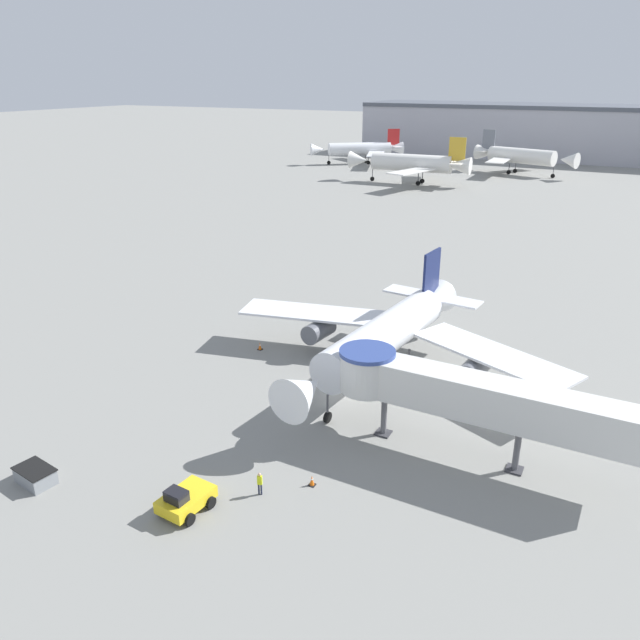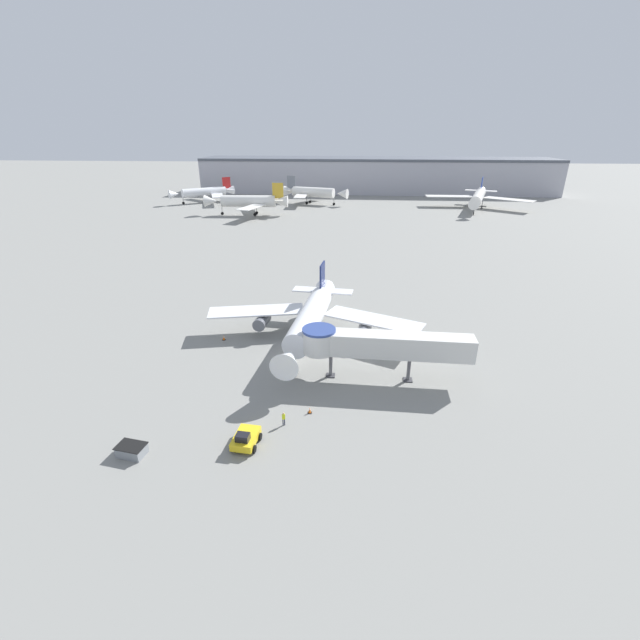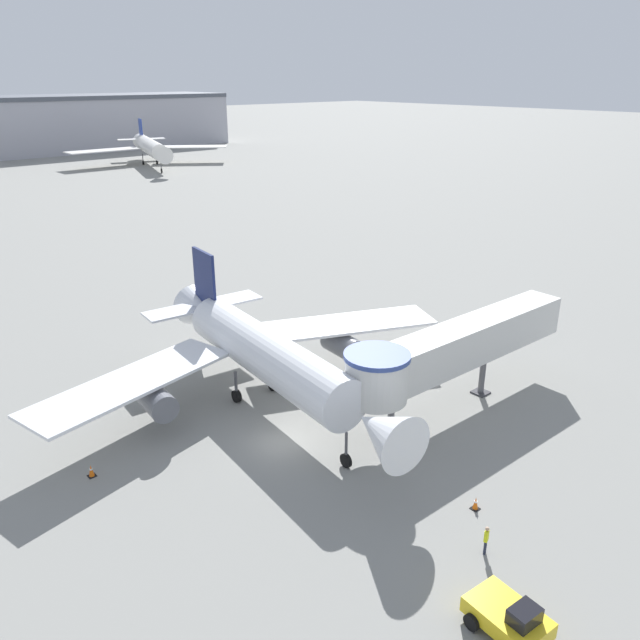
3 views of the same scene
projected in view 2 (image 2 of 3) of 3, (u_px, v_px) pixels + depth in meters
The scene contains 14 objects.
ground_plane at pixel (292, 358), 58.21m from camera, with size 800.00×800.00×0.00m, color gray.
main_airplane at pixel (311, 318), 60.84m from camera, with size 32.23×26.58×9.37m.
jet_bridge at pixel (375, 344), 51.49m from camera, with size 20.55×4.10×6.48m.
pushback_tug_yellow at pixel (245, 438), 41.73m from camera, with size 2.75×3.55×1.83m.
service_container_gray at pixel (132, 450), 40.59m from camera, with size 2.94×2.17×1.10m.
traffic_cone_port_wing at pixel (224, 338), 63.07m from camera, with size 0.47×0.47×0.77m.
traffic_cone_near_nose at pixel (310, 410), 46.71m from camera, with size 0.45×0.45×0.74m.
traffic_cone_starboard_wing at pixel (399, 347), 60.38m from camera, with size 0.48×0.48×0.79m.
ground_crew_marshaller at pixel (284, 418), 44.54m from camera, with size 0.35×0.27×1.61m.
background_jet_blue_tail at pixel (478, 197), 166.68m from camera, with size 40.01×37.62×10.90m.
background_jet_gray_tail at pixel (312, 192), 179.05m from camera, with size 28.34×26.92×11.03m.
background_jet_red_tail at pixel (206, 192), 183.00m from camera, with size 25.24×26.45×9.97m.
background_jet_gold_tail at pixel (250, 201), 154.92m from camera, with size 30.43×31.42×11.42m.
terminal_building at pixel (376, 175), 213.06m from camera, with size 171.08×27.48×16.31m.
Camera 2 is at (8.04, -50.64, 28.30)m, focal length 24.00 mm.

